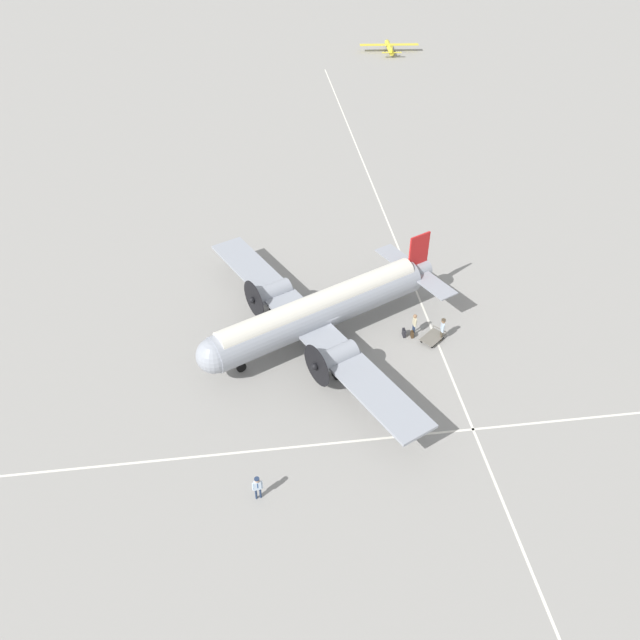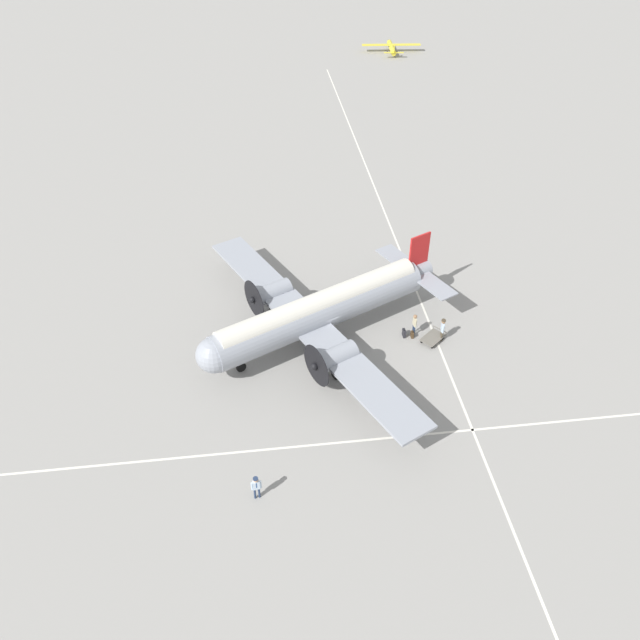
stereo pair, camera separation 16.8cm
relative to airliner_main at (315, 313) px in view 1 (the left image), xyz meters
name	(u,v)px [view 1 (the left image)]	position (x,y,z in m)	size (l,w,h in m)	color
ground_plane	(320,337)	(0.18, -0.36, -2.50)	(300.00, 300.00, 0.00)	gray
apron_line_eastwest	(431,328)	(0.18, -8.67, -2.49)	(120.00, 0.16, 0.01)	silver
apron_line_northsouth	(340,442)	(-9.61, -0.36, -2.49)	(0.16, 120.00, 0.01)	silver
airliner_main	(315,313)	(0.00, 0.00, 0.00)	(23.25, 18.70, 5.70)	#9399A3
crew_foreground	(257,486)	(-12.91, 4.73, -1.40)	(0.33, 0.58, 1.74)	navy
passenger_boarding	(443,327)	(-1.11, -8.99, -1.33)	(0.62, 0.36, 1.85)	#473D2D
ramp_agent	(414,322)	(-0.23, -7.18, -1.41)	(0.60, 0.28, 1.77)	navy
suitcase_near_door	(412,334)	(-0.59, -6.99, -2.25)	(0.38, 0.17, 0.52)	#47331E
suitcase_upright_spare	(404,333)	(-0.40, -6.43, -2.21)	(0.52, 0.19, 0.60)	#232328
baggage_cart	(433,337)	(-1.14, -8.38, -2.22)	(2.03, 2.10, 0.56)	#6B665B
light_aircraft_distant	(389,47)	(67.50, -19.86, -1.71)	(6.92, 9.30, 1.82)	yellow
traffic_cone	(383,406)	(-7.21, -3.47, -2.26)	(0.39, 0.39, 0.51)	orange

